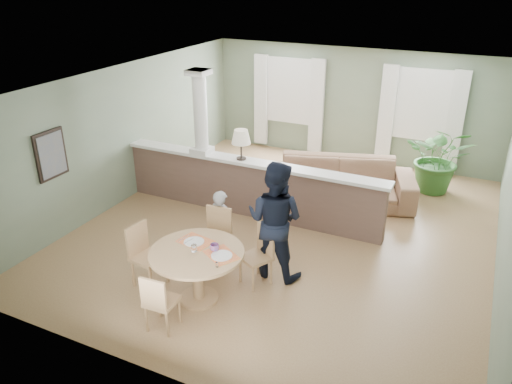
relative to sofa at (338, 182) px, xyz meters
The scene contains 12 objects.
ground 1.59m from the sofa, 108.21° to the right, with size 8.00×8.00×0.00m, color tan.
room_shell 1.68m from the sofa, 121.52° to the right, with size 7.02×8.02×2.71m.
pony_wall 1.95m from the sofa, 139.40° to the right, with size 5.32×0.38×2.70m.
sofa is the anchor object (origin of this frame).
houseplant 2.26m from the sofa, 39.22° to the left, with size 1.33×1.15×1.48m, color #306227.
dining_table 4.09m from the sofa, 101.63° to the right, with size 1.33×1.33×0.91m.
chair_far_boy 3.26m from the sofa, 108.75° to the right, with size 0.48×0.48×0.98m.
chair_far_man 3.22m from the sofa, 94.23° to the right, with size 0.56×0.56×0.91m.
chair_near 4.89m from the sofa, 101.06° to the right, with size 0.41×0.41×0.86m.
chair_side 4.36m from the sofa, 113.92° to the right, with size 0.49×0.49×0.97m.
child_person 3.07m from the sofa, 110.45° to the right, with size 0.44×0.29×1.21m, color gray.
man_person 2.96m from the sofa, 92.42° to the right, with size 0.91×0.71×1.87m, color black.
Camera 1 is at (2.94, -7.56, 4.42)m, focal length 35.00 mm.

